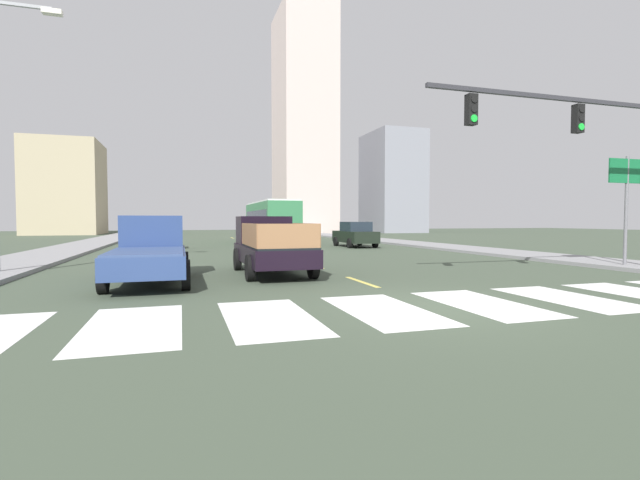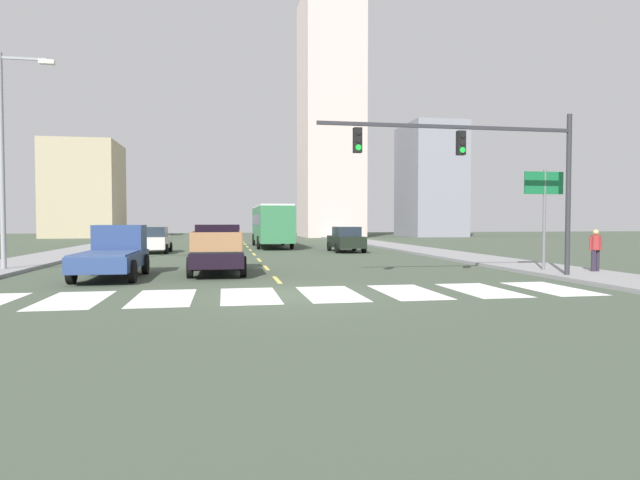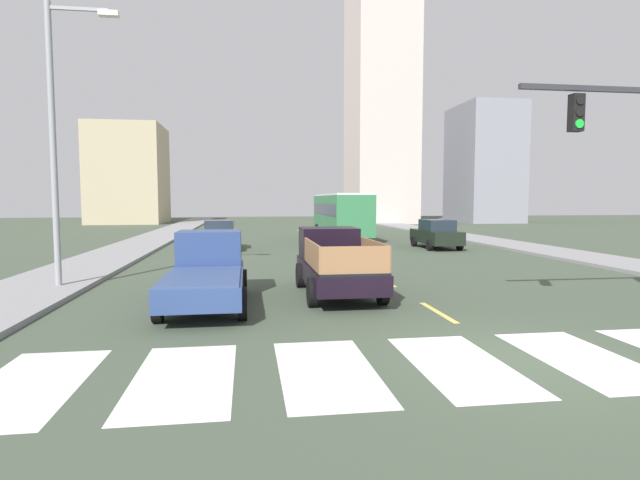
{
  "view_description": "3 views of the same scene",
  "coord_description": "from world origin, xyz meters",
  "px_view_note": "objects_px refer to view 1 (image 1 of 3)",
  "views": [
    {
      "loc": [
        -5.07,
        -8.26,
        1.81
      ],
      "look_at": [
        1.3,
        12.39,
        0.87
      ],
      "focal_mm": 25.31,
      "sensor_mm": 36.0,
      "label": 1
    },
    {
      "loc": [
        -1.88,
        -15.37,
        2.14
      ],
      "look_at": [
        2.07,
        6.78,
        1.33
      ],
      "focal_mm": 30.34,
      "sensor_mm": 36.0,
      "label": 2
    },
    {
      "loc": [
        -4.84,
        -8.23,
        2.88
      ],
      "look_at": [
        -1.59,
        14.2,
        1.08
      ],
      "focal_mm": 28.39,
      "sensor_mm": 36.0,
      "label": 3
    }
  ],
  "objects_px": {
    "traffic_signal_gantry": "(607,142)",
    "direction_sign_green": "(626,188)",
    "pickup_dark": "(150,251)",
    "city_bus": "(271,219)",
    "pickup_stakebed": "(270,246)",
    "sedan_mid": "(355,234)",
    "sedan_near_left": "(159,236)"
  },
  "relations": [
    {
      "from": "pickup_dark",
      "to": "traffic_signal_gantry",
      "type": "relative_size",
      "value": 0.55
    },
    {
      "from": "pickup_stakebed",
      "to": "traffic_signal_gantry",
      "type": "height_order",
      "value": "traffic_signal_gantry"
    },
    {
      "from": "sedan_mid",
      "to": "sedan_near_left",
      "type": "bearing_deg",
      "value": 173.08
    },
    {
      "from": "pickup_dark",
      "to": "sedan_mid",
      "type": "height_order",
      "value": "pickup_dark"
    },
    {
      "from": "sedan_mid",
      "to": "sedan_near_left",
      "type": "xyz_separation_m",
      "value": [
        -12.72,
        0.99,
        0.0
      ]
    },
    {
      "from": "pickup_stakebed",
      "to": "pickup_dark",
      "type": "bearing_deg",
      "value": -164.92
    },
    {
      "from": "city_bus",
      "to": "traffic_signal_gantry",
      "type": "xyz_separation_m",
      "value": [
        5.58,
        -25.41,
        2.26
      ]
    },
    {
      "from": "pickup_dark",
      "to": "traffic_signal_gantry",
      "type": "bearing_deg",
      "value": -12.21
    },
    {
      "from": "pickup_stakebed",
      "to": "city_bus",
      "type": "relative_size",
      "value": 0.48
    },
    {
      "from": "sedan_near_left",
      "to": "direction_sign_green",
      "type": "relative_size",
      "value": 1.05
    },
    {
      "from": "city_bus",
      "to": "sedan_mid",
      "type": "xyz_separation_m",
      "value": [
        4.43,
        -7.37,
        -1.09
      ]
    },
    {
      "from": "pickup_dark",
      "to": "sedan_near_left",
      "type": "height_order",
      "value": "pickup_dark"
    },
    {
      "from": "pickup_dark",
      "to": "sedan_near_left",
      "type": "xyz_separation_m",
      "value": [
        -0.45,
        15.56,
        -0.06
      ]
    },
    {
      "from": "pickup_stakebed",
      "to": "direction_sign_green",
      "type": "distance_m",
      "value": 13.4
    },
    {
      "from": "traffic_signal_gantry",
      "to": "direction_sign_green",
      "type": "height_order",
      "value": "traffic_signal_gantry"
    },
    {
      "from": "traffic_signal_gantry",
      "to": "sedan_mid",
      "type": "bearing_deg",
      "value": 93.66
    },
    {
      "from": "city_bus",
      "to": "traffic_signal_gantry",
      "type": "height_order",
      "value": "traffic_signal_gantry"
    },
    {
      "from": "traffic_signal_gantry",
      "to": "pickup_stakebed",
      "type": "bearing_deg",
      "value": 154.24
    },
    {
      "from": "city_bus",
      "to": "sedan_near_left",
      "type": "xyz_separation_m",
      "value": [
        -8.3,
        -6.38,
        -1.09
      ]
    },
    {
      "from": "pickup_dark",
      "to": "sedan_near_left",
      "type": "distance_m",
      "value": 15.57
    },
    {
      "from": "pickup_dark",
      "to": "city_bus",
      "type": "relative_size",
      "value": 0.48
    },
    {
      "from": "sedan_near_left",
      "to": "traffic_signal_gantry",
      "type": "height_order",
      "value": "traffic_signal_gantry"
    },
    {
      "from": "pickup_dark",
      "to": "sedan_mid",
      "type": "relative_size",
      "value": 1.18
    },
    {
      "from": "traffic_signal_gantry",
      "to": "direction_sign_green",
      "type": "xyz_separation_m",
      "value": [
        3.34,
        2.01,
        -1.18
      ]
    },
    {
      "from": "pickup_stakebed",
      "to": "direction_sign_green",
      "type": "bearing_deg",
      "value": -13.64
    },
    {
      "from": "sedan_mid",
      "to": "traffic_signal_gantry",
      "type": "xyz_separation_m",
      "value": [
        1.15,
        -18.04,
        3.36
      ]
    },
    {
      "from": "pickup_dark",
      "to": "traffic_signal_gantry",
      "type": "distance_m",
      "value": 14.25
    },
    {
      "from": "pickup_stakebed",
      "to": "traffic_signal_gantry",
      "type": "relative_size",
      "value": 0.55
    },
    {
      "from": "pickup_stakebed",
      "to": "city_bus",
      "type": "xyz_separation_m",
      "value": [
        4.04,
        20.76,
        1.02
      ]
    },
    {
      "from": "pickup_dark",
      "to": "traffic_signal_gantry",
      "type": "xyz_separation_m",
      "value": [
        13.43,
        -3.47,
        3.3
      ]
    },
    {
      "from": "pickup_stakebed",
      "to": "sedan_mid",
      "type": "relative_size",
      "value": 1.18
    },
    {
      "from": "pickup_stakebed",
      "to": "city_bus",
      "type": "bearing_deg",
      "value": 76.84
    }
  ]
}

